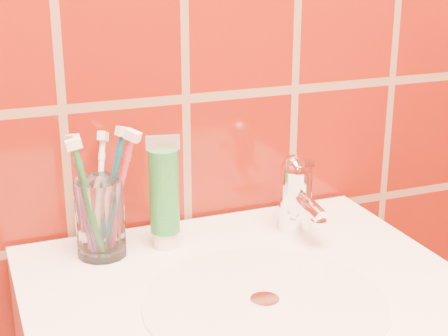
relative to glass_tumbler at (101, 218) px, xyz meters
name	(u,v)px	position (x,y,z in m)	size (l,w,h in m)	color
glass_tumbler	(101,218)	(0.00, 0.00, 0.00)	(0.07, 0.07, 0.11)	white
toothpaste_tube	(164,196)	(0.09, -0.01, 0.02)	(0.05, 0.04, 0.17)	white
faucet	(297,191)	(0.29, -0.02, 0.01)	(0.05, 0.11, 0.12)	white
toothbrush_0	(119,194)	(0.02, -0.01, 0.04)	(0.06, 0.06, 0.19)	#B2263F
toothbrush_1	(111,191)	(0.02, 0.02, 0.03)	(0.07, 0.04, 0.18)	#0B4A60
toothbrush_2	(89,201)	(-0.02, -0.01, 0.03)	(0.05, 0.02, 0.18)	#1F752E
toothbrush_3	(100,193)	(0.01, 0.03, 0.02)	(0.05, 0.08, 0.17)	white
toothbrush_4	(85,197)	(-0.02, 0.01, 0.03)	(0.04, 0.06, 0.18)	#7E4595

